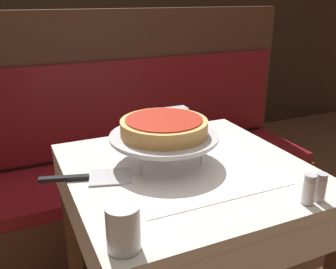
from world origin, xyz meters
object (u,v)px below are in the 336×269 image
(pepper_shaker, at_px, (320,187))
(napkin_holder, at_px, (174,119))
(deep_dish_pizza, at_px, (164,127))
(pizza_pan_stand, at_px, (164,137))
(pizza_server, at_px, (91,177))
(salt_shaker, at_px, (309,189))
(dining_table_rear, at_px, (98,88))
(booth_bench, at_px, (143,179))
(water_glass_near, at_px, (123,227))
(dining_table_front, at_px, (187,195))
(condiment_caddy, at_px, (113,68))

(pepper_shaker, xyz_separation_m, napkin_holder, (-0.12, 0.63, 0.01))
(deep_dish_pizza, bearing_deg, pizza_pan_stand, 135.00)
(pizza_server, height_order, pepper_shaker, pepper_shaker)
(pizza_pan_stand, xyz_separation_m, deep_dish_pizza, (0.00, -0.00, 0.04))
(salt_shaker, bearing_deg, dining_table_rear, 92.79)
(booth_bench, relative_size, deep_dish_pizza, 6.66)
(deep_dish_pizza, height_order, water_glass_near, deep_dish_pizza)
(water_glass_near, bearing_deg, pizza_pan_stand, 55.09)
(dining_table_rear, relative_size, salt_shaker, 9.49)
(dining_table_rear, height_order, pizza_pan_stand, pizza_pan_stand)
(dining_table_front, xyz_separation_m, salt_shaker, (0.18, -0.32, 0.14))
(deep_dish_pizza, distance_m, napkin_holder, 0.31)
(dining_table_rear, distance_m, salt_shaker, 1.82)
(dining_table_front, distance_m, pizza_pan_stand, 0.20)
(booth_bench, height_order, napkin_holder, booth_bench)
(water_glass_near, bearing_deg, pepper_shaker, -2.19)
(dining_table_front, relative_size, salt_shaker, 9.40)
(pepper_shaker, bearing_deg, pizza_pan_stand, 125.79)
(dining_table_front, bearing_deg, salt_shaker, -60.43)
(salt_shaker, relative_size, condiment_caddy, 0.49)
(water_glass_near, bearing_deg, dining_table_rear, 77.59)
(booth_bench, height_order, salt_shaker, booth_bench)
(dining_table_front, relative_size, dining_table_rear, 0.99)
(pepper_shaker, bearing_deg, condiment_caddy, 90.68)
(pizza_pan_stand, bearing_deg, salt_shaker, -58.26)
(pepper_shaker, bearing_deg, dining_table_front, 124.58)
(deep_dish_pizza, xyz_separation_m, napkin_holder, (0.16, 0.26, -0.07))
(pizza_pan_stand, height_order, water_glass_near, water_glass_near)
(water_glass_near, height_order, condiment_caddy, condiment_caddy)
(pepper_shaker, bearing_deg, dining_table_rear, 94.01)
(condiment_caddy, bearing_deg, dining_table_front, -97.58)
(salt_shaker, bearing_deg, pepper_shaker, 0.00)
(deep_dish_pizza, bearing_deg, napkin_holder, 58.50)
(booth_bench, relative_size, napkin_holder, 17.93)
(salt_shaker, xyz_separation_m, pepper_shaker, (0.04, 0.00, -0.00))
(pizza_server, xyz_separation_m, pepper_shaker, (0.51, -0.36, 0.03))
(deep_dish_pizza, distance_m, pepper_shaker, 0.47)
(dining_table_front, distance_m, pepper_shaker, 0.41)
(deep_dish_pizza, height_order, napkin_holder, deep_dish_pizza)
(booth_bench, bearing_deg, dining_table_rear, 92.20)
(deep_dish_pizza, distance_m, salt_shaker, 0.45)
(salt_shaker, relative_size, pepper_shaker, 1.06)
(pepper_shaker, distance_m, napkin_holder, 0.64)
(pepper_shaker, height_order, condiment_caddy, condiment_caddy)
(salt_shaker, distance_m, condiment_caddy, 1.80)
(deep_dish_pizza, height_order, pepper_shaker, deep_dish_pizza)
(booth_bench, xyz_separation_m, pepper_shaker, (0.10, -1.06, 0.45))
(dining_table_rear, xyz_separation_m, salt_shaker, (0.09, -1.81, 0.13))
(dining_table_front, distance_m, booth_bench, 0.81)
(dining_table_front, height_order, condiment_caddy, condiment_caddy)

